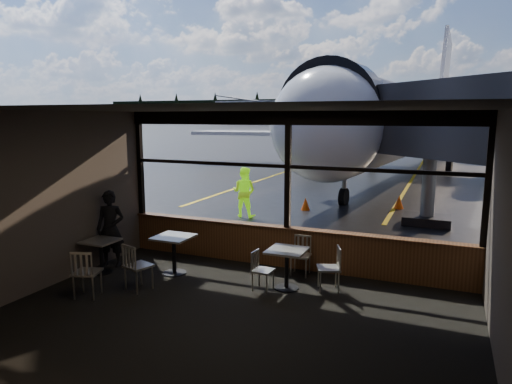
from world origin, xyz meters
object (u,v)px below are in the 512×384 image
Objects in this scene: cafe_table_mid at (174,255)px; cone_wing at (294,163)px; passenger at (111,229)px; cafe_table_near at (287,269)px; jet_bridge at (462,154)px; ground_crew at (244,192)px; chair_mid_s at (139,266)px; cone_nose at (399,202)px; cafe_table_left at (101,257)px; airliner at (411,78)px; cone_extra at (305,204)px; chair_near_w at (263,271)px; chair_left_s at (87,273)px; chair_near_e at (328,269)px; chair_near_n at (300,256)px.

cafe_table_mid reaches higher than cone_wing.
cafe_table_near is at bearing -14.67° from passenger.
jet_bridge reaches higher than ground_crew.
cafe_table_mid is at bearing 99.57° from chair_mid_s.
passenger reaches higher than ground_crew.
cone_wing is at bearing 123.73° from cone_nose.
cafe_table_left is (-4.03, -0.69, -0.03)m from cafe_table_near.
chair_mid_s is at bearing -126.27° from jet_bridge.
airliner is 21.89× the size of ground_crew.
jet_bridge is 22.96× the size of cone_extra.
chair_near_w is 1.62× the size of cone_nose.
chair_near_w is 0.84× the size of chair_left_s.
cone_nose is (1.62, 9.46, -0.15)m from chair_near_w.
chair_mid_s is at bearing -64.73° from chair_near_w.
chair_near_w is 0.83× the size of chair_mid_s.
cafe_table_near is 6.75m from ground_crew.
chair_near_e is 0.51× the size of passenger.
chair_near_e is 7.84m from cone_extra.
airliner reaches higher than chair_mid_s.
chair_near_e is at bearing -92.78° from cone_nose.
ground_crew is (-0.99, 5.86, 0.43)m from cafe_table_mid.
ground_crew reaches higher than cone_extra.
chair_left_s is (-3.34, -2.72, 0.05)m from chair_near_n.
jet_bridge is at bearing 25.93° from passenger.
jet_bridge is 21.30× the size of cone_nose.
chair_near_e is (4.82, 0.90, 0.08)m from cafe_table_left.
chair_near_w is at bearing 6.74° from cafe_table_left.
passenger is (-4.92, -0.45, 0.42)m from chair_near_e.
ground_crew is at bearing -56.94° from chair_near_n.
chair_near_n reaches higher than chair_near_w.
cafe_table_near is 2.54m from cafe_table_mid.
chair_near_n is (-0.42, -20.61, -5.25)m from airliner.
chair_near_e reaches higher than chair_near_w.
chair_near_w is 1.75× the size of cone_extra.
jet_bridge is 13.13× the size of chair_near_w.
ground_crew is (0.61, 5.97, -0.03)m from passenger.
airliner is 43.45× the size of chair_near_n.
cafe_table_mid is at bearing -13.82° from passenger.
chair_near_n is 1.74× the size of cone_nose.
cafe_table_near is at bearing 10.54° from chair_left_s.
chair_left_s is at bearing -114.77° from cafe_table_mid.
ground_crew is (-3.96, -15.74, -4.83)m from airliner.
chair_near_n is at bearing -3.00° from passenger.
chair_near_e is at bearing 15.52° from cafe_table_near.
passenger reaches higher than cone_wing.
chair_near_w is at bearing -147.33° from cafe_table_near.
passenger is 21.56m from cone_wing.
cafe_table_near is 3.81m from chair_left_s.
cafe_table_left is at bearing -82.87° from cone_wing.
cafe_table_left is 3.66m from chair_near_w.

